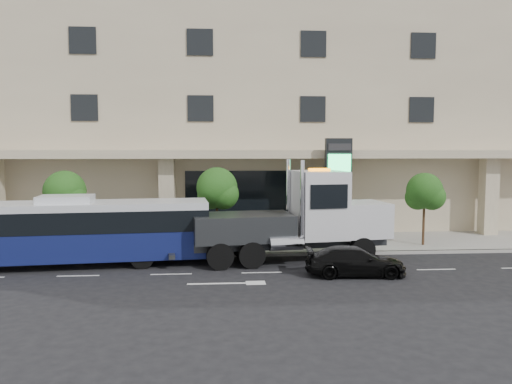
% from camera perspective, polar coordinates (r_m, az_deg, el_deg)
% --- Properties ---
extents(ground, '(120.00, 120.00, 0.00)m').
position_cam_1_polar(ground, '(23.92, 0.37, -8.33)').
color(ground, black).
rests_on(ground, ground).
extents(sidewalk, '(120.00, 6.00, 0.15)m').
position_cam_1_polar(sidewalk, '(28.79, -0.42, -5.93)').
color(sidewalk, gray).
rests_on(sidewalk, ground).
extents(curb, '(120.00, 0.30, 0.15)m').
position_cam_1_polar(curb, '(25.85, 0.01, -7.17)').
color(curb, gray).
rests_on(curb, ground).
extents(convention_center, '(60.00, 17.60, 20.00)m').
position_cam_1_polar(convention_center, '(38.95, -1.45, 11.50)').
color(convention_center, tan).
rests_on(convention_center, ground).
extents(tree_left, '(2.27, 2.20, 4.22)m').
position_cam_1_polar(tree_left, '(28.12, -20.96, -0.26)').
color(tree_left, '#422B19').
rests_on(tree_left, sidewalk).
extents(tree_mid, '(2.28, 2.20, 4.38)m').
position_cam_1_polar(tree_mid, '(26.90, -4.43, 0.15)').
color(tree_mid, '#422B19').
rests_on(tree_mid, sidewalk).
extents(tree_right, '(2.10, 2.00, 4.04)m').
position_cam_1_polar(tree_right, '(29.22, 18.74, -0.16)').
color(tree_right, '#422B19').
rests_on(tree_right, sidewalk).
extents(city_bus, '(13.34, 3.99, 3.33)m').
position_cam_1_polar(city_bus, '(25.05, -20.82, -4.11)').
color(city_bus, black).
rests_on(city_bus, ground).
extents(tow_truck, '(11.01, 3.89, 4.98)m').
position_cam_1_polar(tow_truck, '(24.65, 5.05, -3.12)').
color(tow_truck, '#2D3033').
rests_on(tow_truck, ground).
extents(black_sedan, '(4.43, 2.03, 1.26)m').
position_cam_1_polar(black_sedan, '(22.28, 11.27, -7.76)').
color(black_sedan, black).
rests_on(black_sedan, ground).
extents(signage_pylon, '(1.50, 0.60, 5.96)m').
position_cam_1_polar(signage_pylon, '(28.92, 9.35, 0.26)').
color(signage_pylon, black).
rests_on(signage_pylon, sidewalk).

